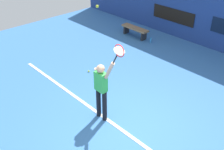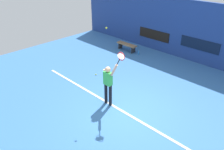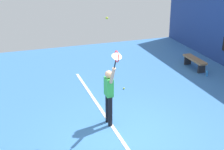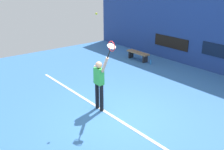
{
  "view_description": "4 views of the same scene",
  "coord_description": "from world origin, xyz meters",
  "views": [
    {
      "loc": [
        3.82,
        -3.99,
        4.98
      ],
      "look_at": [
        -0.48,
        0.02,
        1.43
      ],
      "focal_mm": 43.38,
      "sensor_mm": 36.0,
      "label": 1
    },
    {
      "loc": [
        4.67,
        -5.41,
        5.38
      ],
      "look_at": [
        -1.1,
        0.46,
        0.97
      ],
      "focal_mm": 35.81,
      "sensor_mm": 36.0,
      "label": 2
    },
    {
      "loc": [
        7.85,
        -2.97,
        5.11
      ],
      "look_at": [
        -0.96,
        0.03,
        1.45
      ],
      "focal_mm": 54.99,
      "sensor_mm": 36.0,
      "label": 3
    },
    {
      "loc": [
        5.83,
        -4.79,
        4.21
      ],
      "look_at": [
        -0.56,
        0.26,
        1.19
      ],
      "focal_mm": 42.43,
      "sensor_mm": 36.0,
      "label": 4
    }
  ],
  "objects": [
    {
      "name": "water_bottle",
      "position": [
        -3.09,
        4.8,
        0.12
      ],
      "size": [
        0.07,
        0.07,
        0.24
      ],
      "primitive_type": "cylinder",
      "color": "#338CD8",
      "rests_on": "ground_plane"
    },
    {
      "name": "tennis_ball",
      "position": [
        -0.74,
        -0.19,
        3.19
      ],
      "size": [
        0.07,
        0.07,
        0.07
      ],
      "primitive_type": "sphere",
      "color": "#CCE033"
    },
    {
      "name": "ground_plane",
      "position": [
        0.0,
        0.0,
        0.0
      ],
      "size": [
        18.0,
        18.0,
        0.0
      ],
      "primitive_type": "plane",
      "color": "#3870B2"
    },
    {
      "name": "court_bench",
      "position": [
        -4.05,
        4.8,
        0.34
      ],
      "size": [
        1.4,
        0.36,
        0.45
      ],
      "color": "olive",
      "rests_on": "ground_plane"
    },
    {
      "name": "spare_ball",
      "position": [
        -2.95,
        1.17,
        0.03
      ],
      "size": [
        0.07,
        0.07,
        0.07
      ],
      "primitive_type": "sphere",
      "color": "#CCE033",
      "rests_on": "ground_plane"
    },
    {
      "name": "sponsor_banner_portside",
      "position": [
        -3.0,
        6.17,
        0.97
      ],
      "size": [
        2.2,
        0.03,
        0.6
      ],
      "primitive_type": "cube",
      "color": "black"
    },
    {
      "name": "back_wall",
      "position": [
        0.0,
        6.29,
        1.67
      ],
      "size": [
        18.0,
        0.2,
        3.33
      ],
      "primitive_type": "cube",
      "color": "navy",
      "rests_on": "ground_plane"
    },
    {
      "name": "court_baseline",
      "position": [
        0.0,
        -0.11,
        0.01
      ],
      "size": [
        10.0,
        0.1,
        0.01
      ],
      "primitive_type": "cube",
      "color": "white",
      "rests_on": "ground_plane"
    },
    {
      "name": "tennis_racket",
      "position": [
        -0.08,
        -0.15,
        2.29
      ],
      "size": [
        0.43,
        0.27,
        0.62
      ],
      "color": "black"
    },
    {
      "name": "sponsor_banner_center",
      "position": [
        0.0,
        6.17,
        1.08
      ],
      "size": [
        2.2,
        0.03,
        0.6
      ],
      "primitive_type": "cube",
      "color": "#0C1933"
    },
    {
      "name": "tennis_player",
      "position": [
        -0.72,
        -0.14,
        1.01
      ],
      "size": [
        0.75,
        0.31,
        1.95
      ],
      "color": "black",
      "rests_on": "ground_plane"
    }
  ]
}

